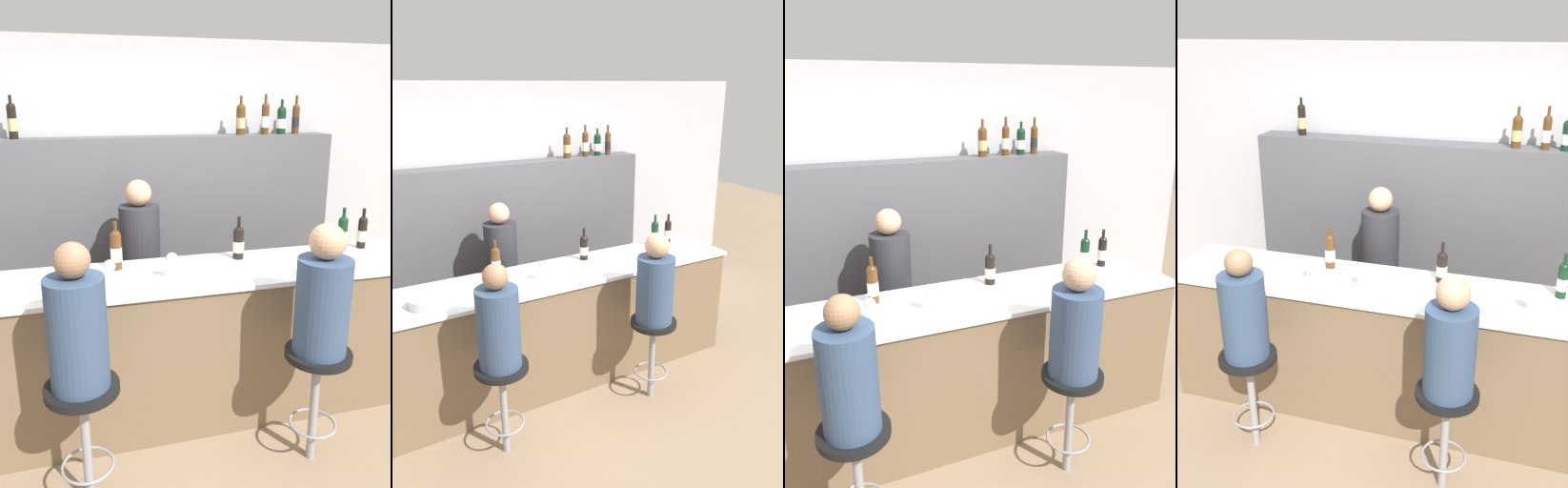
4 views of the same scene
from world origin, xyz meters
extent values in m
plane|color=#8C755B|center=(0.00, 0.00, 0.00)|extent=(16.00, 16.00, 0.00)
cube|color=#B2B2B7|center=(0.00, 1.77, 1.30)|extent=(6.40, 0.05, 2.60)
cube|color=brown|center=(0.00, 0.31, 0.50)|extent=(3.23, 0.62, 1.01)
cube|color=white|center=(0.00, 0.31, 1.02)|extent=(3.27, 0.66, 0.03)
cube|color=#4C4C51|center=(0.00, 1.54, 0.90)|extent=(3.07, 0.28, 1.80)
cylinder|color=#4C2D14|center=(-0.50, 0.49, 1.15)|extent=(0.07, 0.07, 0.22)
cylinder|color=white|center=(-0.50, 0.49, 1.14)|extent=(0.07, 0.07, 0.09)
sphere|color=#4C2D14|center=(-0.50, 0.49, 1.26)|extent=(0.07, 0.07, 0.07)
cylinder|color=#4C2D14|center=(-0.50, 0.49, 1.31)|extent=(0.02, 0.02, 0.08)
cylinder|color=black|center=(0.34, 0.49, 1.13)|extent=(0.07, 0.07, 0.19)
cylinder|color=beige|center=(0.34, 0.49, 1.12)|extent=(0.08, 0.08, 0.08)
sphere|color=black|center=(0.34, 0.49, 1.23)|extent=(0.07, 0.07, 0.07)
cylinder|color=black|center=(0.34, 0.49, 1.29)|extent=(0.02, 0.02, 0.09)
cylinder|color=black|center=(1.14, 0.49, 1.14)|extent=(0.07, 0.07, 0.21)
cylinder|color=white|center=(1.14, 0.49, 1.13)|extent=(0.07, 0.07, 0.09)
sphere|color=black|center=(1.14, 0.49, 1.25)|extent=(0.07, 0.07, 0.07)
cylinder|color=black|center=(1.14, 0.49, 1.31)|extent=(0.02, 0.02, 0.09)
cylinder|color=black|center=(1.31, 0.49, 1.14)|extent=(0.07, 0.07, 0.21)
cylinder|color=beige|center=(1.31, 0.49, 1.13)|extent=(0.07, 0.07, 0.08)
sphere|color=black|center=(1.31, 0.49, 1.24)|extent=(0.07, 0.07, 0.07)
cylinder|color=black|center=(1.31, 0.49, 1.30)|extent=(0.02, 0.02, 0.08)
cylinder|color=#4C2D14|center=(0.72, 1.54, 1.91)|extent=(0.08, 0.08, 0.22)
cylinder|color=tan|center=(0.72, 1.54, 1.90)|extent=(0.08, 0.08, 0.09)
sphere|color=#4C2D14|center=(0.72, 1.54, 2.02)|extent=(0.08, 0.08, 0.08)
cylinder|color=#4C2D14|center=(0.72, 1.54, 2.08)|extent=(0.02, 0.02, 0.09)
cylinder|color=#4C2D14|center=(0.95, 1.54, 1.92)|extent=(0.07, 0.07, 0.24)
cylinder|color=white|center=(0.95, 1.54, 1.91)|extent=(0.07, 0.07, 0.09)
sphere|color=#4C2D14|center=(0.95, 1.54, 2.04)|extent=(0.07, 0.07, 0.07)
cylinder|color=#4C2D14|center=(0.95, 1.54, 2.10)|extent=(0.02, 0.02, 0.09)
cylinder|color=black|center=(1.10, 1.54, 1.90)|extent=(0.08, 0.08, 0.20)
cylinder|color=white|center=(1.10, 1.54, 1.89)|extent=(0.08, 0.08, 0.08)
sphere|color=black|center=(1.10, 1.54, 2.00)|extent=(0.08, 0.08, 0.08)
cylinder|color=black|center=(1.10, 1.54, 2.06)|extent=(0.02, 0.02, 0.08)
cylinder|color=#4C2D14|center=(1.24, 1.54, 1.91)|extent=(0.06, 0.06, 0.22)
cylinder|color=black|center=(1.24, 1.54, 1.90)|extent=(0.07, 0.07, 0.09)
sphere|color=#4C2D14|center=(1.24, 1.54, 2.03)|extent=(0.06, 0.06, 0.06)
cylinder|color=#4C2D14|center=(1.24, 1.54, 2.09)|extent=(0.02, 0.02, 0.09)
cylinder|color=silver|center=(-0.57, 0.22, 1.04)|extent=(0.06, 0.06, 0.00)
cylinder|color=silver|center=(-0.57, 0.22, 1.08)|extent=(0.01, 0.01, 0.08)
sphere|color=silver|center=(-0.57, 0.22, 1.15)|extent=(0.07, 0.07, 0.07)
cylinder|color=silver|center=(-0.19, 0.22, 1.04)|extent=(0.07, 0.07, 0.00)
cylinder|color=silver|center=(-0.19, 0.22, 1.08)|extent=(0.01, 0.01, 0.09)
sphere|color=silver|center=(-0.19, 0.22, 1.16)|extent=(0.08, 0.08, 0.08)
cylinder|color=silver|center=(0.95, 0.22, 1.04)|extent=(0.06, 0.06, 0.00)
cylinder|color=silver|center=(0.95, 0.22, 1.07)|extent=(0.01, 0.01, 0.07)
sphere|color=silver|center=(0.95, 0.22, 1.14)|extent=(0.08, 0.08, 0.08)
cylinder|color=gray|center=(-0.78, -0.33, 0.34)|extent=(0.05, 0.05, 0.69)
cylinder|color=black|center=(-0.78, -0.33, 0.71)|extent=(0.38, 0.38, 0.04)
cylinder|color=#334766|center=(-0.78, -0.33, 1.01)|extent=(0.29, 0.29, 0.57)
sphere|color=#936B4C|center=(-0.78, -0.33, 1.39)|extent=(0.17, 0.17, 0.17)
cylinder|color=gray|center=(0.54, -0.33, 0.34)|extent=(0.05, 0.05, 0.69)
torus|color=gray|center=(0.54, -0.33, 0.24)|extent=(0.28, 0.28, 0.02)
cylinder|color=black|center=(0.54, -0.33, 0.71)|extent=(0.38, 0.38, 0.04)
cylinder|color=#334766|center=(0.54, -0.33, 1.00)|extent=(0.30, 0.30, 0.55)
sphere|color=tan|center=(0.54, -0.33, 1.38)|extent=(0.20, 0.20, 0.20)
cylinder|color=#28282D|center=(-0.27, 1.03, 0.66)|extent=(0.31, 0.31, 1.33)
sphere|color=tan|center=(-0.27, 1.03, 1.43)|extent=(0.20, 0.20, 0.20)
camera|label=1|loc=(-0.76, -2.47, 2.09)|focal=35.00mm
camera|label=2|loc=(-1.67, -3.09, 2.57)|focal=35.00mm
camera|label=3|loc=(-0.95, -2.44, 2.38)|focal=35.00mm
camera|label=4|loc=(0.88, -2.97, 2.73)|focal=40.00mm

